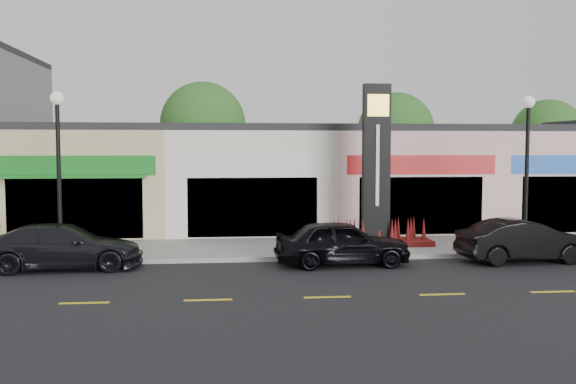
# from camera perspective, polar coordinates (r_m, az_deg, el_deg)

# --- Properties ---
(ground) EXTENTS (120.00, 120.00, 0.00)m
(ground) POSITION_cam_1_polar(r_m,az_deg,el_deg) (18.59, 2.20, -7.61)
(ground) COLOR black
(ground) RESTS_ON ground
(sidewalk) EXTENTS (52.00, 4.30, 0.15)m
(sidewalk) POSITION_cam_1_polar(r_m,az_deg,el_deg) (22.82, 0.71, -5.23)
(sidewalk) COLOR gray
(sidewalk) RESTS_ON ground
(curb) EXTENTS (52.00, 0.20, 0.15)m
(curb) POSITION_cam_1_polar(r_m,az_deg,el_deg) (20.62, 1.40, -6.24)
(curb) COLOR gray
(curb) RESTS_ON ground
(shop_beige) EXTENTS (7.00, 10.85, 4.80)m
(shop_beige) POSITION_cam_1_polar(r_m,az_deg,el_deg) (30.14, -17.12, 1.29)
(shop_beige) COLOR tan
(shop_beige) RESTS_ON ground
(shop_cream) EXTENTS (7.00, 10.01, 4.80)m
(shop_cream) POSITION_cam_1_polar(r_m,az_deg,el_deg) (29.55, -3.70, 1.40)
(shop_cream) COLOR beige
(shop_cream) RESTS_ON ground
(shop_pink_w) EXTENTS (7.00, 10.01, 4.80)m
(shop_pink_w) POSITION_cam_1_polar(r_m,az_deg,el_deg) (30.60, 9.52, 1.45)
(shop_pink_w) COLOR beige
(shop_pink_w) RESTS_ON ground
(shop_pink_e) EXTENTS (7.00, 10.01, 4.80)m
(shop_pink_e) POSITION_cam_1_polar(r_m,az_deg,el_deg) (33.12, 21.30, 1.42)
(shop_pink_e) COLOR beige
(shop_pink_e) RESTS_ON ground
(tree_rear_west) EXTENTS (5.20, 5.20, 7.83)m
(tree_rear_west) POSITION_cam_1_polar(r_m,az_deg,el_deg) (37.59, -7.96, 6.24)
(tree_rear_west) COLOR #382619
(tree_rear_west) RESTS_ON ground
(tree_rear_mid) EXTENTS (4.80, 4.80, 7.29)m
(tree_rear_mid) POSITION_cam_1_polar(r_m,az_deg,el_deg) (38.99, 10.04, 5.64)
(tree_rear_mid) COLOR #382619
(tree_rear_mid) RESTS_ON ground
(tree_rear_east) EXTENTS (4.60, 4.60, 6.94)m
(tree_rear_east) POSITION_cam_1_polar(r_m,az_deg,el_deg) (42.77, 23.10, 4.89)
(tree_rear_east) COLOR #382619
(tree_rear_east) RESTS_ON ground
(lamp_west_near) EXTENTS (0.44, 0.44, 5.47)m
(lamp_west_near) POSITION_cam_1_polar(r_m,az_deg,el_deg) (21.27, -20.68, 3.04)
(lamp_west_near) COLOR black
(lamp_west_near) RESTS_ON sidewalk
(lamp_east_near) EXTENTS (0.44, 0.44, 5.47)m
(lamp_east_near) POSITION_cam_1_polar(r_m,az_deg,el_deg) (23.05, 21.47, 3.07)
(lamp_east_near) COLOR black
(lamp_east_near) RESTS_ON sidewalk
(pylon_sign) EXTENTS (4.20, 1.30, 6.00)m
(pylon_sign) POSITION_cam_1_polar(r_m,az_deg,el_deg) (22.94, 8.23, 0.31)
(pylon_sign) COLOR #5D1410
(pylon_sign) RESTS_ON sidewalk
(car_dark_sedan) EXTENTS (2.21, 4.95, 1.41)m
(car_dark_sedan) POSITION_cam_1_polar(r_m,az_deg,el_deg) (20.38, -20.26, -4.81)
(car_dark_sedan) COLOR black
(car_dark_sedan) RESTS_ON ground
(car_black_sedan) EXTENTS (1.90, 4.40, 1.48)m
(car_black_sedan) POSITION_cam_1_polar(r_m,az_deg,el_deg) (19.78, 5.08, -4.74)
(car_black_sedan) COLOR black
(car_black_sedan) RESTS_ON ground
(car_black_conv) EXTENTS (1.75, 4.39, 1.42)m
(car_black_conv) POSITION_cam_1_polar(r_m,az_deg,el_deg) (21.74, 21.21, -4.28)
(car_black_conv) COLOR black
(car_black_conv) RESTS_ON ground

